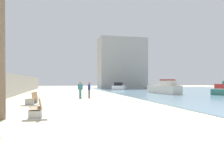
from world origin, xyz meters
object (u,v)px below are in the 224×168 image
Objects in this scene: person_standing at (80,88)px; boat_distant at (119,87)px; bench_far at (32,102)px; person_walking at (89,89)px; boat_nearest at (164,86)px; boat_mid_bay at (164,88)px; bench_near at (36,113)px.

boat_distant is at bearing 64.22° from person_standing.
boat_distant is (13.99, 26.01, 0.39)m from bench_far.
person_walking is 0.25× the size of boat_nearest.
boat_nearest is at bearing 63.10° from boat_mid_bay.
bench_far is at bearing 98.30° from bench_near.
bench_near is 0.99× the size of bench_far.
boat_nearest reaches higher than person_standing.
boat_mid_bay is at bearing -116.90° from boat_nearest.
boat_mid_bay is 1.49× the size of boat_distant.
person_walking is 27.94m from boat_nearest.
person_standing reaches higher than bench_far.
boat_distant is at bearing 61.74° from bench_far.
boat_nearest reaches higher than bench_far.
boat_mid_bay is (15.60, 17.20, 0.54)m from bench_near.
person_standing is at bearing 53.88° from bench_far.
boat_nearest is (23.39, 32.56, 0.59)m from bench_near.
boat_mid_bay is 17.23m from boat_nearest.
boat_nearest reaches higher than person_walking.
bench_far is 1.25× the size of person_standing.
bench_far is 1.28× the size of person_walking.
person_walking is at bearing 70.80° from bench_near.
person_walking is at bearing -156.27° from boat_mid_bay.
bench_near is 0.31× the size of boat_nearest.
person_standing is (3.29, 12.08, 0.80)m from bench_near.
bench_far is 0.31× the size of boat_mid_bay.
person_standing is 0.38× the size of boat_distant.
boat_mid_bay reaches higher than bench_far.
boat_mid_bay is at bearing 22.55° from person_standing.
bench_far is at bearing -146.63° from boat_mid_bay.
person_standing reaches higher than person_walking.
bench_near is 12.55m from person_standing.
boat_mid_bay is 1.00× the size of boat_nearest.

